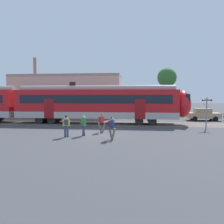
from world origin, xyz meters
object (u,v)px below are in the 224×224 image
at_px(pedestrian_green, 83,123).
at_px(pedestrian_navy, 112,126).
at_px(parked_car_tan, 203,114).
at_px(crossing_signal, 207,108).
at_px(pedestrian_yellow, 66,124).
at_px(pedestrian_red, 102,121).

distance_m(pedestrian_green, pedestrian_navy, 2.75).
bearing_deg(parked_car_tan, pedestrian_green, -136.31).
bearing_deg(parked_car_tan, crossing_signal, -104.59).
distance_m(pedestrian_yellow, parked_car_tan, 18.90).
bearing_deg(crossing_signal, parked_car_tan, 75.41).
xyz_separation_m(pedestrian_red, crossing_signal, (9.59, 3.04, 1.02)).
height_order(pedestrian_navy, crossing_signal, crossing_signal).
bearing_deg(crossing_signal, pedestrian_yellow, -155.94).
distance_m(pedestrian_yellow, pedestrian_green, 1.34).
xyz_separation_m(pedestrian_yellow, crossing_signal, (11.96, 5.34, 1.02)).
bearing_deg(pedestrian_navy, crossing_signal, 35.76).
relative_size(pedestrian_yellow, crossing_signal, 0.56).
bearing_deg(parked_car_tan, pedestrian_yellow, -137.36).
height_order(pedestrian_yellow, pedestrian_red, same).
height_order(pedestrian_red, crossing_signal, crossing_signal).
xyz_separation_m(pedestrian_green, crossing_signal, (10.79, 4.69, 1.02)).
bearing_deg(pedestrian_yellow, parked_car_tan, 42.64).
bearing_deg(crossing_signal, pedestrian_green, -156.48).
height_order(pedestrian_yellow, pedestrian_green, same).
relative_size(pedestrian_green, parked_car_tan, 0.42).
distance_m(pedestrian_yellow, crossing_signal, 13.14).
distance_m(pedestrian_green, pedestrian_red, 2.04).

